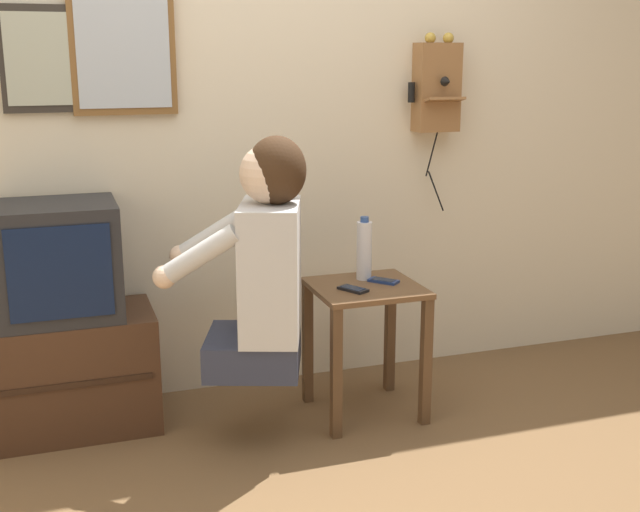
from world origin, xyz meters
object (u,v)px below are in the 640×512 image
person (264,260)px  wall_phone_antique (437,87)px  wall_mirror (123,43)px  water_bottle (364,250)px  cell_phone_held (353,289)px  television (59,260)px  framed_picture (39,59)px  cell_phone_spare (384,281)px

person → wall_phone_antique: bearing=-42.5°
person → wall_mirror: bearing=57.3°
water_bottle → cell_phone_held: bearing=-125.8°
wall_phone_antique → water_bottle: size_ratio=3.02×
television → wall_mirror: wall_mirror is taller
framed_picture → cell_phone_held: (1.13, -0.51, -0.91)m
wall_mirror → cell_phone_spare: size_ratio=4.29×
person → cell_phone_held: size_ratio=6.63×
wall_phone_antique → cell_phone_spare: bearing=-136.5°
wall_phone_antique → water_bottle: 0.87m
framed_picture → wall_mirror: wall_mirror is taller
wall_phone_antique → cell_phone_held: 1.08m
wall_mirror → person: bearing=-52.2°
wall_phone_antique → water_bottle: wall_phone_antique is taller
cell_phone_held → water_bottle: bearing=25.4°
television → wall_mirror: 0.91m
wall_phone_antique → person: bearing=-152.1°
framed_picture → water_bottle: framed_picture is taller
person → cell_phone_held: bearing=-64.0°
person → framed_picture: size_ratio=2.20×
person → cell_phone_spare: size_ratio=6.86×
person → television: (-0.74, 0.35, -0.03)m
television → wall_mirror: (0.31, 0.20, 0.83)m
television → cell_phone_held: bearing=-15.1°
person → wall_phone_antique: (0.96, 0.51, 0.62)m
person → television: bearing=84.3°
wall_phone_antique → cell_phone_spare: wall_phone_antique is taller
person → framed_picture: framed_picture is taller
wall_mirror → water_bottle: wall_mirror is taller
wall_phone_antique → cell_phone_held: bearing=-141.2°
cell_phone_spare → water_bottle: size_ratio=0.49×
wall_mirror → cell_phone_spare: bearing=-24.0°
television → cell_phone_spare: television is taller
television → framed_picture: 0.79m
framed_picture → cell_phone_spare: (1.30, -0.44, -0.91)m
wall_mirror → water_bottle: 1.30m
wall_phone_antique → water_bottle: bearing=-146.0°
television → wall_phone_antique: size_ratio=0.56×
wall_phone_antique → cell_phone_held: (-0.58, -0.47, -0.78)m
cell_phone_held → person: bearing=157.7°
television → water_bottle: 1.24m
framed_picture → wall_mirror: bearing=-0.6°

